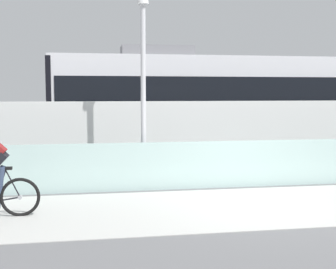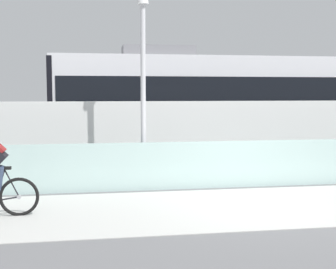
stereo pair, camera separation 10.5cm
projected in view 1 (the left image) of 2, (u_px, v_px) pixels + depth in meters
name	position (u px, v px, depth m)	size (l,w,h in m)	color
ground_plane	(262.00, 206.00, 9.22)	(200.00, 200.00, 0.00)	slate
bike_path_deck	(262.00, 205.00, 9.22)	(32.00, 3.20, 0.01)	beige
glass_parapet	(234.00, 164.00, 10.99)	(32.00, 0.05, 1.12)	silver
concrete_barrier_wall	(214.00, 138.00, 12.71)	(32.00, 0.36, 2.03)	silver
tram_rail_near	(194.00, 161.00, 15.24)	(32.00, 0.08, 0.01)	#595654
tram_rail_far	(185.00, 155.00, 16.65)	(32.00, 0.08, 0.01)	#595654
tram	(213.00, 103.00, 15.91)	(11.06, 2.54, 3.81)	silver
lamp_post_antenna	(143.00, 48.00, 10.67)	(0.28, 0.28, 5.20)	gray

